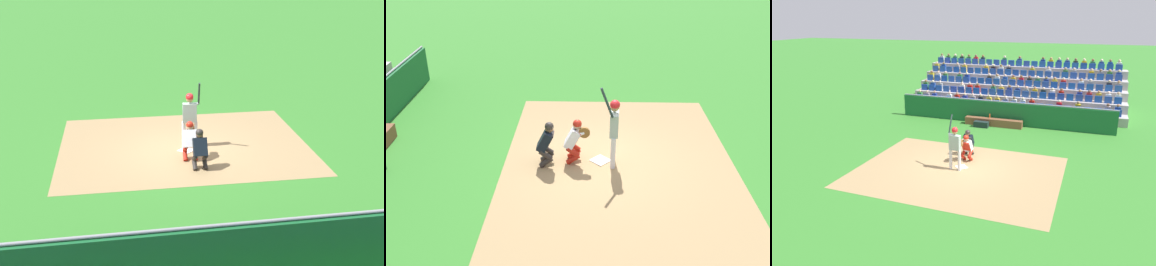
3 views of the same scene
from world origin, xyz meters
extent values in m
plane|color=#317728|center=(0.00, 0.00, 0.00)|extent=(160.00, 160.00, 0.00)
cube|color=#9B7F54|center=(0.00, 0.50, 0.00)|extent=(8.44, 6.35, 0.01)
cube|color=white|center=(0.00, 0.00, 0.02)|extent=(0.62, 0.62, 0.02)
cylinder|color=silver|center=(-0.03, 0.35, 0.45)|extent=(0.14, 0.14, 0.90)
cylinder|color=silver|center=(0.37, 0.31, 0.45)|extent=(0.14, 0.14, 0.90)
cube|color=#91A29D|center=(0.17, 0.33, 1.22)|extent=(0.48, 0.26, 0.64)
sphere|color=#A07F4D|center=(0.17, 0.33, 1.69)|extent=(0.23, 0.23, 0.23)
sphere|color=#B4191D|center=(0.17, 0.33, 1.75)|extent=(0.26, 0.26, 0.26)
cylinder|color=#91A29D|center=(0.22, 0.30, 1.52)|extent=(0.49, 0.18, 0.14)
cylinder|color=#91A29D|center=(0.41, 0.28, 1.52)|extent=(0.18, 0.15, 0.13)
cylinder|color=black|center=(0.44, 0.11, 1.92)|extent=(0.10, 0.36, 0.78)
sphere|color=black|center=(0.46, 0.25, 1.54)|extent=(0.06, 0.06, 0.06)
cylinder|color=#B32114|center=(-0.14, -0.73, 0.15)|extent=(0.16, 0.39, 0.34)
cylinder|color=#B32114|center=(-0.14, -0.73, 0.37)|extent=(0.16, 0.39, 0.33)
cylinder|color=#B32114|center=(0.18, -0.75, 0.15)|extent=(0.16, 0.39, 0.34)
cylinder|color=#B32114|center=(0.18, -0.75, 0.37)|extent=(0.16, 0.39, 0.33)
cube|color=white|center=(0.02, -0.76, 0.72)|extent=(0.45, 0.49, 0.60)
cube|color=#B32114|center=(0.02, -0.65, 0.72)|extent=(0.39, 0.28, 0.43)
sphere|color=tan|center=(0.02, -0.64, 1.08)|extent=(0.22, 0.22, 0.22)
cube|color=black|center=(0.02, -0.64, 1.08)|extent=(0.20, 0.14, 0.19)
sphere|color=#B32114|center=(0.02, -0.64, 1.14)|extent=(0.24, 0.24, 0.24)
cylinder|color=brown|center=(0.15, -0.45, 0.95)|extent=(0.09, 0.30, 0.30)
cylinder|color=white|center=(0.17, -0.63, 0.88)|extent=(0.13, 0.40, 0.22)
cylinder|color=#2D2825|center=(0.04, -1.46, 0.15)|extent=(0.15, 0.39, 0.34)
cylinder|color=#2D2825|center=(0.04, -1.46, 0.37)|extent=(0.15, 0.38, 0.33)
cylinder|color=#2D2825|center=(0.36, -1.47, 0.15)|extent=(0.15, 0.39, 0.34)
cylinder|color=#2D2825|center=(0.36, -1.47, 0.37)|extent=(0.15, 0.38, 0.33)
cube|color=black|center=(0.20, -1.49, 0.72)|extent=(0.43, 0.47, 0.60)
cube|color=#2D2825|center=(0.20, -1.38, 0.72)|extent=(0.38, 0.26, 0.43)
sphere|color=brown|center=(0.20, -1.37, 1.08)|extent=(0.22, 0.22, 0.22)
cube|color=black|center=(0.20, -1.37, 1.08)|extent=(0.20, 0.13, 0.19)
sphere|color=#2D2825|center=(0.20, -1.37, 1.14)|extent=(0.24, 0.24, 0.24)
cube|color=#16592C|center=(0.00, -6.93, 0.67)|extent=(12.91, 0.24, 1.34)
cylinder|color=gray|center=(0.00, -6.93, 1.38)|extent=(12.91, 0.07, 0.07)
cube|color=brown|center=(0.33, -6.38, 0.22)|extent=(3.43, 0.40, 0.44)
cylinder|color=#D55321|center=(0.58, -6.43, 0.57)|extent=(0.07, 0.07, 0.26)
cube|color=black|center=(0.94, -5.91, 0.17)|extent=(0.86, 0.38, 0.34)
camera|label=1|loc=(-2.26, -14.87, 6.40)|focal=45.87mm
camera|label=2|loc=(10.36, -0.45, 6.11)|focal=40.67mm
camera|label=3|loc=(-4.85, 13.18, 6.12)|focal=33.27mm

